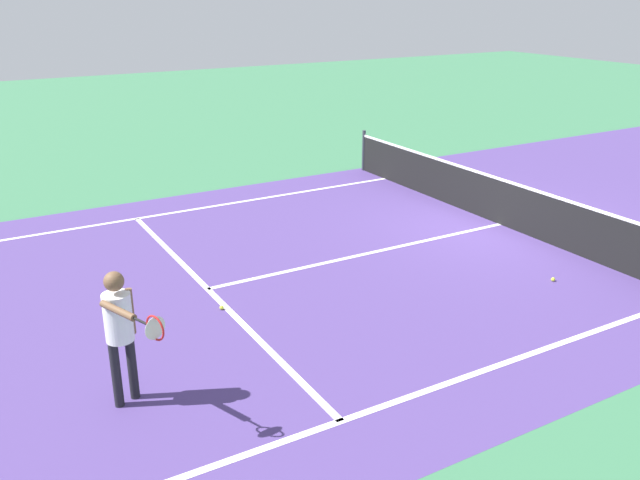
{
  "coord_description": "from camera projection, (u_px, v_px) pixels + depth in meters",
  "views": [
    {
      "loc": [
        9.52,
        -9.8,
        4.57
      ],
      "look_at": [
        1.26,
        -5.02,
        1.0
      ],
      "focal_mm": 37.86,
      "sensor_mm": 36.0,
      "label": 1
    }
  ],
  "objects": [
    {
      "name": "ground_plane",
      "position": [
        500.0,
        224.0,
        13.92
      ],
      "size": [
        60.0,
        60.0,
        0.0
      ],
      "primitive_type": "plane",
      "color": "#38724C"
    },
    {
      "name": "line_center_service",
      "position": [
        371.0,
        253.0,
        12.42
      ],
      "size": [
        0.1,
        6.4,
        0.01
      ],
      "primitive_type": "cube",
      "color": "white",
      "rests_on": "ground_plane"
    },
    {
      "name": "line_sideline_left",
      "position": [
        158.0,
        215.0,
        14.46
      ],
      "size": [
        0.1,
        11.89,
        0.01
      ],
      "primitive_type": "cube",
      "color": "white",
      "rests_on": "ground_plane"
    },
    {
      "name": "court_surface_inbounds",
      "position": [
        500.0,
        224.0,
        13.92
      ],
      "size": [
        10.62,
        24.4,
        0.0
      ],
      "primitive_type": "cube",
      "color": "#4C387A",
      "rests_on": "ground_plane"
    },
    {
      "name": "line_service_near",
      "position": [
        208.0,
        289.0,
        10.92
      ],
      "size": [
        8.22,
        0.1,
        0.01
      ],
      "primitive_type": "cube",
      "color": "white",
      "rests_on": "ground_plane"
    },
    {
      "name": "tennis_ball_mid_court",
      "position": [
        222.0,
        308.0,
        10.21
      ],
      "size": [
        0.07,
        0.07,
        0.07
      ],
      "primitive_type": "sphere",
      "color": "#CCE033",
      "rests_on": "ground_plane"
    },
    {
      "name": "line_sideline_right",
      "position": [
        374.0,
        409.0,
        7.8
      ],
      "size": [
        0.1,
        11.89,
        0.01
      ],
      "primitive_type": "cube",
      "color": "white",
      "rests_on": "ground_plane"
    },
    {
      "name": "tennis_ball_near_net",
      "position": [
        553.0,
        279.0,
        11.2
      ],
      "size": [
        0.07,
        0.07,
        0.07
      ],
      "primitive_type": "sphere",
      "color": "#CCE033",
      "rests_on": "ground_plane"
    },
    {
      "name": "net",
      "position": [
        502.0,
        201.0,
        13.74
      ],
      "size": [
        10.33,
        0.09,
        1.07
      ],
      "color": "#33383D",
      "rests_on": "ground_plane"
    },
    {
      "name": "player_near",
      "position": [
        120.0,
        324.0,
        7.57
      ],
      "size": [
        1.2,
        0.48,
        1.66
      ],
      "color": "black",
      "rests_on": "ground_plane"
    }
  ]
}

